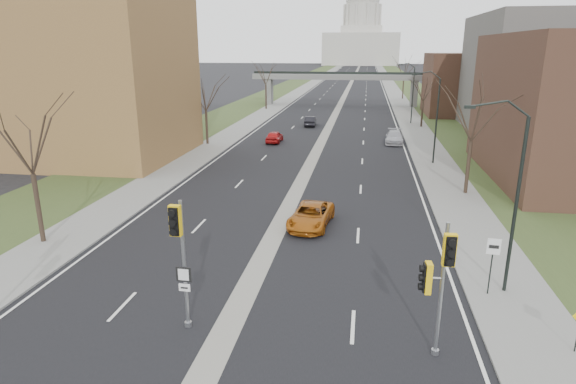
% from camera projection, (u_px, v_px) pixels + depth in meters
% --- Properties ---
extents(ground, '(700.00, 700.00, 0.00)m').
position_uv_depth(ground, '(219.00, 344.00, 18.35)').
color(ground, black).
rests_on(ground, ground).
extents(road_surface, '(20.00, 600.00, 0.01)m').
position_uv_depth(road_surface, '(352.00, 82.00, 160.18)').
color(road_surface, black).
rests_on(road_surface, ground).
extents(median_strip, '(1.20, 600.00, 0.02)m').
position_uv_depth(median_strip, '(352.00, 82.00, 160.19)').
color(median_strip, gray).
rests_on(median_strip, ground).
extents(sidewalk_right, '(4.00, 600.00, 0.12)m').
position_uv_depth(sidewalk_right, '(388.00, 82.00, 158.34)').
color(sidewalk_right, gray).
rests_on(sidewalk_right, ground).
extents(sidewalk_left, '(4.00, 600.00, 0.12)m').
position_uv_depth(sidewalk_left, '(316.00, 81.00, 161.99)').
color(sidewalk_left, gray).
rests_on(sidewalk_left, ground).
extents(grass_verge_right, '(8.00, 600.00, 0.10)m').
position_uv_depth(grass_verge_right, '(407.00, 82.00, 157.43)').
color(grass_verge_right, '#30401D').
rests_on(grass_verge_right, ground).
extents(grass_verge_left, '(8.00, 600.00, 0.10)m').
position_uv_depth(grass_verge_left, '(298.00, 81.00, 162.91)').
color(grass_verge_left, '#30401D').
rests_on(grass_verge_left, ground).
extents(apartment_building, '(25.00, 16.00, 22.00)m').
position_uv_depth(apartment_building, '(50.00, 46.00, 47.51)').
color(apartment_building, olive).
rests_on(apartment_building, ground).
extents(commercial_block_mid, '(18.00, 22.00, 15.00)m').
position_uv_depth(commercial_block_mid, '(549.00, 75.00, 61.10)').
color(commercial_block_mid, '#635F5A').
rests_on(commercial_block_mid, ground).
extents(commercial_block_far, '(14.00, 14.00, 10.00)m').
position_uv_depth(commercial_block_far, '(470.00, 85.00, 79.75)').
color(commercial_block_far, '#442B1F').
rests_on(commercial_block_far, ground).
extents(pedestrian_bridge, '(34.00, 3.00, 6.45)m').
position_uv_depth(pedestrian_bridge, '(340.00, 80.00, 92.60)').
color(pedestrian_bridge, slate).
rests_on(pedestrian_bridge, ground).
extents(capitol, '(48.00, 42.00, 55.75)m').
position_uv_depth(capitol, '(361.00, 36.00, 315.59)').
color(capitol, beige).
rests_on(capitol, ground).
extents(streetlight_near, '(2.61, 0.20, 8.70)m').
position_uv_depth(streetlight_near, '(505.00, 144.00, 20.35)').
color(streetlight_near, black).
rests_on(streetlight_near, sidewalk_right).
extents(streetlight_mid, '(2.61, 0.20, 8.70)m').
position_uv_depth(streetlight_mid, '(430.00, 91.00, 44.94)').
color(streetlight_mid, black).
rests_on(streetlight_mid, sidewalk_right).
extents(streetlight_far, '(2.61, 0.20, 8.70)m').
position_uv_depth(streetlight_far, '(408.00, 76.00, 69.52)').
color(streetlight_far, black).
rests_on(streetlight_far, sidewalk_right).
extents(tree_left_a, '(7.20, 7.20, 9.40)m').
position_uv_depth(tree_left_a, '(26.00, 129.00, 25.98)').
color(tree_left_a, '#382B21').
rests_on(tree_left_a, sidewalk_left).
extents(tree_left_b, '(6.75, 6.75, 8.81)m').
position_uv_depth(tree_left_b, '(205.00, 90.00, 54.47)').
color(tree_left_b, '#382B21').
rests_on(tree_left_b, sidewalk_left).
extents(tree_left_c, '(7.65, 7.65, 9.99)m').
position_uv_depth(tree_left_c, '(266.00, 70.00, 86.38)').
color(tree_left_c, '#382B21').
rests_on(tree_left_c, sidewalk_left).
extents(tree_right_a, '(7.20, 7.20, 9.40)m').
position_uv_depth(tree_right_a, '(475.00, 108.00, 35.27)').
color(tree_right_a, '#382B21').
rests_on(tree_right_a, sidewalk_right).
extents(tree_right_b, '(6.30, 6.30, 8.22)m').
position_uv_depth(tree_right_b, '(424.00, 86.00, 66.70)').
color(tree_right_b, '#382B21').
rests_on(tree_right_b, sidewalk_right).
extents(tree_right_c, '(7.65, 7.65, 9.99)m').
position_uv_depth(tree_right_c, '(405.00, 66.00, 104.18)').
color(tree_right_c, '#382B21').
rests_on(tree_right_c, sidewalk_right).
extents(signal_pole_median, '(0.62, 0.87, 5.38)m').
position_uv_depth(signal_pole_median, '(180.00, 244.00, 18.17)').
color(signal_pole_median, gray).
rests_on(signal_pole_median, ground).
extents(signal_pole_right, '(0.98, 0.90, 5.18)m').
position_uv_depth(signal_pole_right, '(439.00, 273.00, 16.61)').
color(signal_pole_right, gray).
rests_on(signal_pole_right, ground).
extents(speed_limit_sign, '(0.58, 0.08, 2.69)m').
position_uv_depth(speed_limit_sign, '(492.00, 256.00, 21.36)').
color(speed_limit_sign, black).
rests_on(speed_limit_sign, sidewalk_right).
extents(car_left_near, '(1.66, 4.08, 1.39)m').
position_uv_depth(car_left_near, '(274.00, 137.00, 57.30)').
color(car_left_near, '#AD1314').
rests_on(car_left_near, ground).
extents(car_left_far, '(1.68, 4.32, 1.40)m').
position_uv_depth(car_left_far, '(310.00, 121.00, 69.44)').
color(car_left_far, black).
rests_on(car_left_far, ground).
extents(car_right_near, '(2.83, 5.22, 1.39)m').
position_uv_depth(car_right_near, '(311.00, 215.00, 30.37)').
color(car_right_near, '#A35411').
rests_on(car_right_near, ground).
extents(car_right_mid, '(2.40, 5.16, 1.46)m').
position_uv_depth(car_right_mid, '(395.00, 137.00, 56.82)').
color(car_right_mid, '#A0A1A8').
rests_on(car_right_mid, ground).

